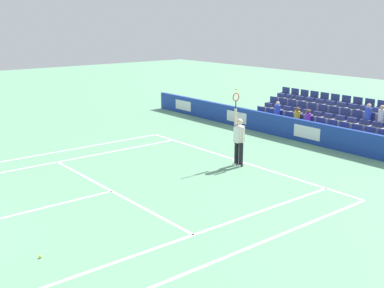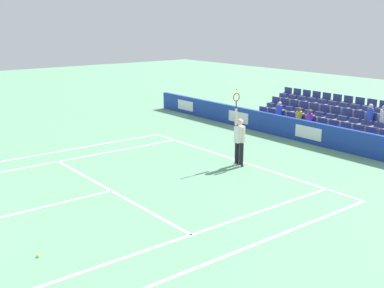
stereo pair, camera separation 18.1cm
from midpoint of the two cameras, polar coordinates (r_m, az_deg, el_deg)
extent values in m
cube|color=white|center=(18.64, 5.04, -1.92)|extent=(10.97, 0.10, 0.01)
cube|color=white|center=(15.52, -9.83, -5.51)|extent=(8.23, 0.10, 0.01)
cube|color=white|center=(14.37, -21.12, -7.97)|extent=(0.10, 6.40, 0.01)
cube|color=white|center=(18.90, -17.17, -2.30)|extent=(0.10, 11.89, 0.01)
cube|color=white|center=(12.08, -1.97, -11.28)|extent=(0.10, 11.89, 0.01)
cube|color=white|center=(20.14, -18.64, -1.39)|extent=(0.10, 11.89, 0.01)
cube|color=white|center=(11.13, 2.40, -13.67)|extent=(0.10, 11.89, 0.01)
cube|color=white|center=(18.57, 4.82, -1.98)|extent=(0.10, 0.20, 0.01)
cube|color=#193899|center=(21.66, 13.37, 1.39)|extent=(21.98, 0.20, 0.97)
cube|color=white|center=(21.57, 13.19, 1.34)|extent=(1.41, 0.01, 0.54)
cube|color=white|center=(24.44, 5.08, 3.20)|extent=(1.41, 0.01, 0.54)
cube|color=white|center=(27.72, -1.25, 4.60)|extent=(1.41, 0.01, 0.54)
cylinder|color=black|center=(17.76, 5.52, -1.26)|extent=(0.16, 0.16, 0.90)
cylinder|color=black|center=(17.93, 5.00, -1.10)|extent=(0.16, 0.16, 0.90)
cube|color=white|center=(17.88, 5.49, -2.53)|extent=(0.13, 0.26, 0.08)
cube|color=white|center=(18.05, 4.97, -2.35)|extent=(0.13, 0.26, 0.08)
cube|color=white|center=(17.66, 5.32, 1.16)|extent=(0.23, 0.37, 0.60)
sphere|color=beige|center=(17.56, 5.35, 2.62)|extent=(0.24, 0.24, 0.24)
cylinder|color=beige|center=(17.69, 4.88, 3.22)|extent=(0.09, 0.09, 0.62)
cylinder|color=beige|center=(17.47, 5.68, 1.07)|extent=(0.09, 0.09, 0.56)
cylinder|color=black|center=(17.61, 4.91, 4.65)|extent=(0.04, 0.04, 0.28)
torus|color=red|center=(17.56, 4.93, 5.55)|extent=(0.04, 0.31, 0.31)
sphere|color=#D1E533|center=(17.52, 4.95, 6.46)|extent=(0.07, 0.07, 0.07)
cube|color=gray|center=(22.56, 15.01, 1.08)|extent=(8.68, 0.95, 0.42)
cube|color=navy|center=(21.03, 21.17, 0.49)|extent=(0.48, 0.44, 0.20)
cube|color=navy|center=(21.14, 21.51, 1.23)|extent=(0.48, 0.04, 0.30)
cube|color=navy|center=(21.33, 19.74, 0.81)|extent=(0.48, 0.44, 0.20)
cube|color=navy|center=(21.44, 20.08, 1.54)|extent=(0.48, 0.04, 0.30)
cube|color=navy|center=(21.65, 18.36, 1.12)|extent=(0.48, 0.44, 0.20)
cube|color=navy|center=(21.76, 18.70, 1.83)|extent=(0.48, 0.04, 0.30)
cube|color=navy|center=(21.98, 17.01, 1.42)|extent=(0.48, 0.44, 0.20)
cube|color=navy|center=(22.09, 17.35, 2.12)|extent=(0.48, 0.04, 0.30)
cube|color=navy|center=(22.32, 15.70, 1.71)|extent=(0.48, 0.44, 0.20)
cube|color=navy|center=(22.43, 16.04, 2.40)|extent=(0.48, 0.04, 0.30)
cube|color=navy|center=(22.67, 14.43, 1.99)|extent=(0.48, 0.44, 0.20)
cube|color=navy|center=(22.78, 14.78, 2.67)|extent=(0.48, 0.04, 0.30)
cube|color=navy|center=(23.04, 13.20, 2.26)|extent=(0.48, 0.44, 0.20)
cube|color=navy|center=(23.14, 13.55, 2.92)|extent=(0.48, 0.04, 0.30)
cube|color=navy|center=(23.41, 12.01, 2.52)|extent=(0.48, 0.44, 0.20)
cube|color=navy|center=(23.52, 12.36, 3.17)|extent=(0.48, 0.04, 0.30)
cube|color=navy|center=(23.80, 10.86, 2.77)|extent=(0.48, 0.44, 0.20)
cube|color=navy|center=(23.90, 11.20, 3.41)|extent=(0.48, 0.04, 0.30)
cube|color=navy|center=(24.19, 9.75, 3.01)|extent=(0.48, 0.44, 0.20)
cube|color=navy|center=(24.29, 10.09, 3.64)|extent=(0.48, 0.04, 0.30)
cube|color=navy|center=(24.60, 8.67, 3.24)|extent=(0.48, 0.44, 0.20)
cube|color=navy|center=(24.70, 9.00, 3.86)|extent=(0.48, 0.04, 0.30)
cube|color=navy|center=(25.01, 7.62, 3.47)|extent=(0.48, 0.44, 0.20)
cube|color=navy|center=(25.11, 7.96, 4.08)|extent=(0.48, 0.04, 0.30)
cube|color=gray|center=(23.27, 16.43, 1.92)|extent=(8.68, 0.95, 0.84)
cube|color=navy|center=(22.04, 21.14, 2.23)|extent=(0.48, 0.44, 0.20)
cube|color=navy|center=(22.17, 21.46, 2.93)|extent=(0.48, 0.04, 0.30)
cube|color=navy|center=(22.35, 19.77, 2.51)|extent=(0.48, 0.44, 0.20)
cube|color=navy|center=(22.47, 20.10, 3.20)|extent=(0.48, 0.04, 0.30)
cube|color=navy|center=(22.67, 18.45, 2.78)|extent=(0.48, 0.44, 0.20)
cube|color=navy|center=(22.79, 18.77, 3.46)|extent=(0.48, 0.04, 0.30)
cube|color=navy|center=(23.00, 17.16, 3.04)|extent=(0.48, 0.44, 0.20)
cube|color=navy|center=(23.12, 17.48, 3.71)|extent=(0.48, 0.04, 0.30)
cube|color=navy|center=(23.34, 15.90, 3.30)|extent=(0.48, 0.44, 0.20)
cube|color=navy|center=(23.46, 16.23, 3.95)|extent=(0.48, 0.04, 0.30)
cube|color=navy|center=(23.70, 14.69, 3.54)|extent=(0.48, 0.44, 0.20)
cube|color=navy|center=(23.81, 15.01, 4.18)|extent=(0.48, 0.04, 0.30)
cube|color=navy|center=(24.06, 13.51, 3.77)|extent=(0.48, 0.44, 0.20)
cube|color=navy|center=(24.18, 13.83, 4.41)|extent=(0.48, 0.04, 0.30)
cube|color=navy|center=(24.44, 12.36, 4.00)|extent=(0.48, 0.44, 0.20)
cube|color=navy|center=(24.55, 12.69, 4.62)|extent=(0.48, 0.04, 0.30)
cube|color=navy|center=(24.83, 11.25, 4.22)|extent=(0.48, 0.44, 0.20)
cube|color=navy|center=(24.94, 11.57, 4.83)|extent=(0.48, 0.04, 0.30)
cube|color=navy|center=(25.22, 10.17, 4.43)|extent=(0.48, 0.44, 0.20)
cube|color=navy|center=(25.33, 10.50, 5.03)|extent=(0.48, 0.04, 0.30)
cube|color=navy|center=(25.62, 9.13, 4.63)|extent=(0.48, 0.44, 0.20)
cube|color=navy|center=(25.73, 9.45, 5.22)|extent=(0.48, 0.04, 0.30)
cube|color=gray|center=(24.01, 17.77, 2.70)|extent=(8.68, 0.95, 1.26)
cube|color=navy|center=(23.08, 21.11, 3.81)|extent=(0.48, 0.44, 0.20)
cube|color=navy|center=(23.21, 21.42, 4.47)|extent=(0.48, 0.04, 0.30)
cube|color=navy|center=(23.39, 19.80, 4.06)|extent=(0.48, 0.44, 0.20)
cube|color=navy|center=(23.52, 20.11, 4.71)|extent=(0.48, 0.04, 0.30)
cube|color=navy|center=(23.71, 18.53, 4.30)|extent=(0.48, 0.44, 0.20)
cube|color=navy|center=(23.84, 18.84, 4.93)|extent=(0.48, 0.04, 0.30)
cube|color=navy|center=(24.05, 17.29, 4.53)|extent=(0.48, 0.44, 0.20)
cube|color=navy|center=(24.17, 17.61, 5.15)|extent=(0.48, 0.04, 0.30)
cube|color=navy|center=(24.39, 16.09, 4.75)|extent=(0.48, 0.44, 0.20)
cube|color=navy|center=(24.51, 16.40, 5.37)|extent=(0.48, 0.04, 0.30)
cube|color=navy|center=(24.74, 14.92, 4.96)|extent=(0.48, 0.44, 0.20)
cube|color=navy|center=(24.87, 15.23, 5.57)|extent=(0.48, 0.04, 0.30)
cube|color=navy|center=(25.11, 13.78, 5.17)|extent=(0.48, 0.44, 0.20)
cube|color=navy|center=(25.23, 14.10, 5.77)|extent=(0.48, 0.04, 0.30)
cube|color=navy|center=(25.49, 12.68, 5.36)|extent=(0.48, 0.44, 0.20)
cube|color=navy|center=(25.60, 12.99, 5.95)|extent=(0.48, 0.04, 0.30)
cube|color=navy|center=(25.87, 11.61, 5.55)|extent=(0.48, 0.44, 0.20)
cube|color=navy|center=(25.99, 11.92, 6.13)|extent=(0.48, 0.04, 0.30)
cube|color=navy|center=(26.26, 10.56, 5.73)|extent=(0.48, 0.44, 0.20)
cube|color=navy|center=(26.38, 10.87, 6.31)|extent=(0.48, 0.04, 0.30)
cylinder|color=purple|center=(23.01, 13.33, 3.03)|extent=(0.28, 0.28, 0.42)
sphere|color=brown|center=(22.95, 13.37, 3.79)|extent=(0.20, 0.20, 0.20)
cylinder|color=yellow|center=(23.39, 12.13, 3.29)|extent=(0.28, 0.28, 0.43)
sphere|color=brown|center=(23.33, 12.17, 4.05)|extent=(0.20, 0.20, 0.20)
cylinder|color=blue|center=(24.16, 9.86, 3.89)|extent=(0.28, 0.28, 0.54)
sphere|color=beige|center=(24.10, 9.90, 4.76)|extent=(0.20, 0.20, 0.20)
cylinder|color=white|center=(22.02, 21.29, 3.15)|extent=(0.28, 0.28, 0.51)
sphere|color=#D3A884|center=(21.96, 21.37, 4.07)|extent=(0.20, 0.20, 0.20)
cylinder|color=blue|center=(22.33, 19.92, 3.40)|extent=(0.28, 0.28, 0.50)
sphere|color=beige|center=(22.27, 19.99, 4.28)|extent=(0.20, 0.20, 0.20)
sphere|color=#D1E533|center=(11.78, -17.93, -12.57)|extent=(0.07, 0.07, 0.07)
camera|label=1|loc=(0.09, -90.31, -0.08)|focal=45.05mm
camera|label=2|loc=(0.09, 89.69, 0.08)|focal=45.05mm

